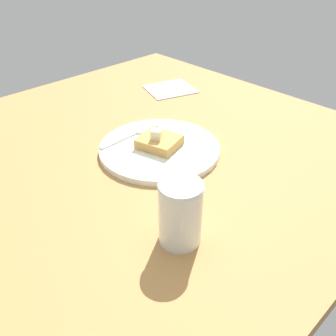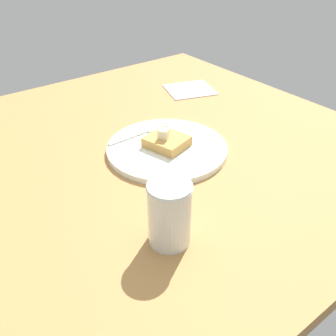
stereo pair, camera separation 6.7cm
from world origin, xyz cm
name	(u,v)px [view 2 (the right image)]	position (x,y,z in cm)	size (l,w,h in cm)	color
table_surface	(153,150)	(0.00, 0.00, 1.44)	(95.29, 95.29, 2.88)	#AC7C45
plate	(167,148)	(-0.85, 4.18, 3.60)	(25.67, 25.67, 1.27)	white
toast_slice_center	(167,142)	(-0.85, 4.18, 5.20)	(7.32, 8.09, 2.10)	tan
butter_pat_primary	(164,134)	(-0.19, 4.14, 7.29)	(2.09, 1.88, 2.09)	#F2E8B6
fork	(143,132)	(-0.09, -3.58, 4.33)	(16.02, 2.25, 0.36)	silver
syrup_jar	(170,216)	(14.88, 25.58, 7.60)	(6.78, 6.78, 10.55)	#331705
napkin	(190,90)	(-26.65, -18.89, 3.03)	(13.04, 11.57, 0.30)	white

